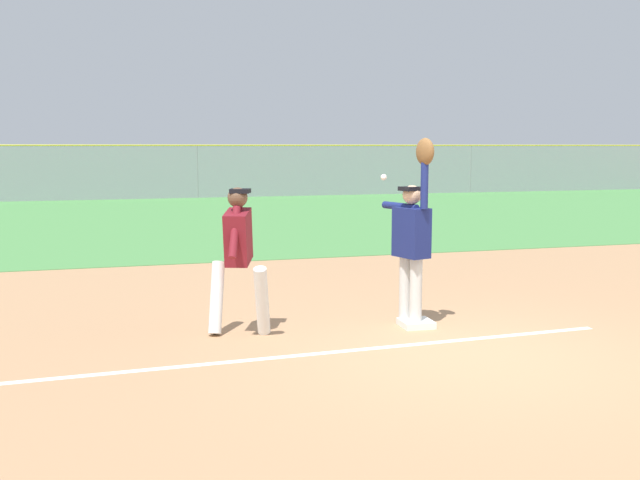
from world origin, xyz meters
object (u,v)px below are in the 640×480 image
Objects in this scene: runner at (238,250)px; parked_car_black at (198,179)px; first_base at (416,323)px; parked_car_green at (382,177)px; parked_car_silver at (286,178)px; parked_car_red at (89,181)px; fielder at (412,235)px; baseball at (384,177)px.

parked_car_black is (2.47, 25.25, -0.32)m from runner.
first_base is 25.46m from parked_car_black.
parked_car_black and parked_car_green have the same top height.
first_base is at bearing -106.51° from parked_car_silver.
first_base is at bearing -86.60° from parked_car_red.
parked_car_green is at bearing -127.00° from fielder.
parked_car_silver is (4.84, 25.29, -1.14)m from baseball.
baseball is at bearing 18.93° from runner.
parked_car_red is at bearing 174.15° from parked_car_silver.
parked_car_red is 1.00× the size of parked_car_silver.
baseball is 0.02× the size of parked_car_black.
parked_car_silver is (6.60, 25.26, -0.32)m from runner.
baseball reaches higher than parked_car_black.
parked_car_black is 1.04× the size of parked_car_green.
parked_car_red is 8.87m from parked_car_silver.
parked_car_silver is at bearing -116.84° from fielder.
parked_car_green is (11.58, 25.61, -0.32)m from runner.
parked_car_red is at bearing 99.09° from baseball.
parked_car_green is at bearing -4.54° from parked_car_red.
parked_car_black is (0.70, 25.28, -1.14)m from baseball.
runner is 23.24× the size of baseball.
parked_car_silver is at bearing -176.37° from parked_car_green.
parked_car_black is at bearing 104.27° from runner.
parked_car_green is (9.12, 0.36, 0.00)m from parked_car_black.
parked_car_green is at bearing -4.08° from parked_car_black.
runner is 26.11m from parked_car_silver.
baseball reaches higher than parked_car_silver.
parked_car_black is 4.14m from parked_car_silver.
parked_car_red is at bearing 115.00° from runner.
fielder reaches higher than runner.
runner is 1.94m from baseball.
fielder is 25.41m from parked_car_black.
parked_car_green is at bearing 85.52° from runner.
parked_car_silver is at bearing -5.73° from parked_car_red.
runner is at bearing -20.96° from fielder.
parked_car_black is (0.37, 25.40, -0.45)m from fielder.
fielder is 0.50× the size of parked_car_silver.
first_base is 0.08× the size of parked_car_black.
parked_car_red is at bearing 174.82° from parked_car_black.
fielder is at bearing -86.68° from parked_car_red.
runner is at bearing -114.73° from parked_car_green.
fielder is 25.82m from parked_car_silver.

